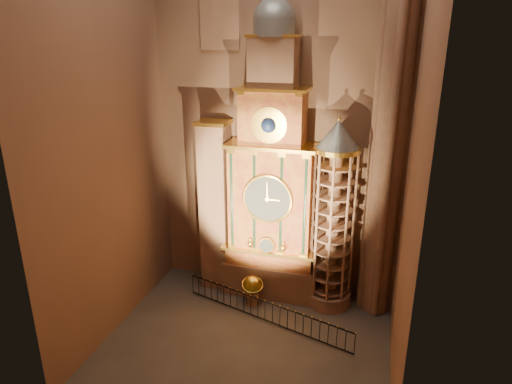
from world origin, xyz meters
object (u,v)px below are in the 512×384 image
(astronomical_clock, at_px, (272,187))
(celestial_globe, at_px, (252,288))
(iron_railing, at_px, (265,311))
(portrait_tower, at_px, (216,206))
(stair_turret, at_px, (333,219))

(astronomical_clock, relative_size, celestial_globe, 9.44)
(iron_railing, bearing_deg, portrait_tower, 141.40)
(stair_turret, bearing_deg, iron_railing, -137.58)
(stair_turret, xyz_separation_m, iron_railing, (-3.05, -2.79, -4.60))
(stair_turret, bearing_deg, portrait_tower, 177.67)
(portrait_tower, bearing_deg, celestial_globe, -30.46)
(astronomical_clock, bearing_deg, portrait_tower, 179.71)
(stair_turret, bearing_deg, astronomical_clock, 175.70)
(stair_turret, relative_size, iron_railing, 1.11)
(celestial_globe, distance_m, iron_railing, 1.90)
(stair_turret, bearing_deg, celestial_globe, -162.54)
(portrait_tower, bearing_deg, stair_turret, -2.33)
(astronomical_clock, xyz_separation_m, celestial_globe, (-0.68, -1.58, -5.62))
(astronomical_clock, height_order, iron_railing, astronomical_clock)
(astronomical_clock, bearing_deg, stair_turret, -4.30)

